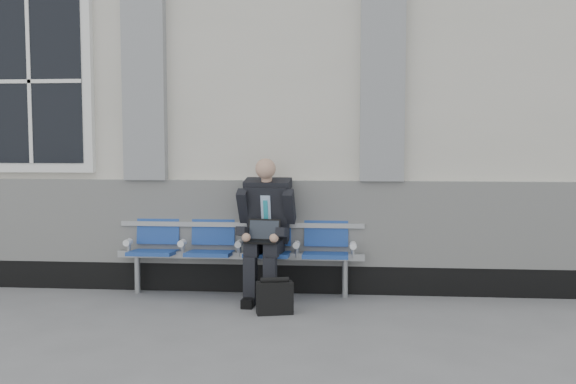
# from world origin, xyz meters

# --- Properties ---
(station_building) EXTENTS (14.40, 4.40, 4.49)m
(station_building) POSITION_xyz_m (-0.02, 3.47, 2.22)
(station_building) COLOR beige
(station_building) RESTS_ON ground
(bench) EXTENTS (2.60, 0.47, 0.91)m
(bench) POSITION_xyz_m (2.63, 1.32, 0.55)
(bench) COLOR #9EA0A3
(bench) RESTS_ON ground
(businessman) EXTENTS (0.60, 0.80, 1.44)m
(businessman) POSITION_xyz_m (2.92, 1.19, 0.78)
(businessman) COLOR black
(businessman) RESTS_ON ground
(briefcase) EXTENTS (0.36, 0.22, 0.35)m
(briefcase) POSITION_xyz_m (3.08, 0.60, 0.16)
(briefcase) COLOR black
(briefcase) RESTS_ON ground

